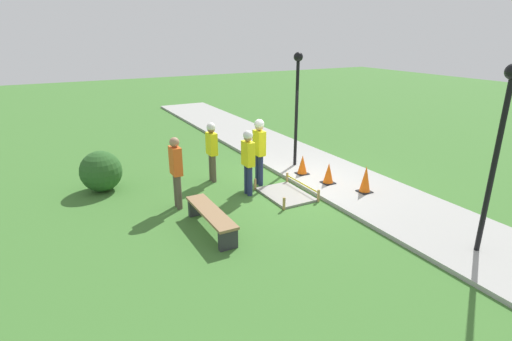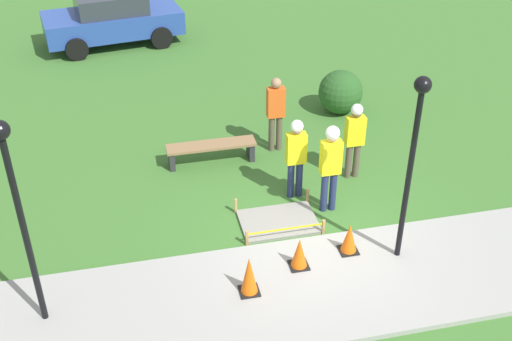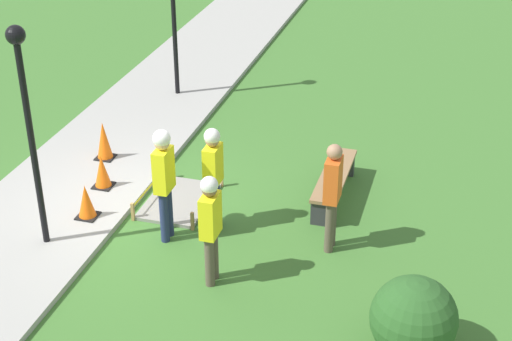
% 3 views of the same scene
% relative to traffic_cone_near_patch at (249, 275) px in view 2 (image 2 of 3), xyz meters
% --- Properties ---
extents(ground_plane, '(60.00, 60.00, 0.00)m').
position_rel_traffic_cone_near_patch_xyz_m(ground_plane, '(1.51, 1.20, -0.46)').
color(ground_plane, '#3D702D').
extents(sidewalk, '(28.00, 2.61, 0.10)m').
position_rel_traffic_cone_near_patch_xyz_m(sidewalk, '(1.51, -0.11, -0.41)').
color(sidewalk, '#9E9E99').
rests_on(sidewalk, ground_plane).
extents(wet_concrete_patch, '(1.55, 1.10, 0.33)m').
position_rel_traffic_cone_near_patch_xyz_m(wet_concrete_patch, '(1.00, 1.87, -0.43)').
color(wet_concrete_patch, gray).
rests_on(wet_concrete_patch, ground_plane).
extents(traffic_cone_near_patch, '(0.34, 0.34, 0.73)m').
position_rel_traffic_cone_near_patch_xyz_m(traffic_cone_near_patch, '(0.00, 0.00, 0.00)').
color(traffic_cone_near_patch, black).
rests_on(traffic_cone_near_patch, sidewalk).
extents(traffic_cone_far_patch, '(0.34, 0.34, 0.60)m').
position_rel_traffic_cone_near_patch_xyz_m(traffic_cone_far_patch, '(1.00, 0.45, -0.07)').
color(traffic_cone_far_patch, black).
rests_on(traffic_cone_far_patch, sidewalk).
extents(traffic_cone_sidewalk_edge, '(0.34, 0.34, 0.59)m').
position_rel_traffic_cone_near_patch_xyz_m(traffic_cone_sidewalk_edge, '(2.00, 0.65, -0.07)').
color(traffic_cone_sidewalk_edge, black).
rests_on(traffic_cone_sidewalk_edge, sidewalk).
extents(park_bench, '(2.00, 0.44, 0.48)m').
position_rel_traffic_cone_near_patch_xyz_m(park_bench, '(0.09, 4.39, -0.11)').
color(park_bench, '#2D2D33').
rests_on(park_bench, ground_plane).
extents(worker_supervisor, '(0.40, 0.25, 1.75)m').
position_rel_traffic_cone_near_patch_xyz_m(worker_supervisor, '(2.97, 3.16, 0.58)').
color(worker_supervisor, brown).
rests_on(worker_supervisor, ground_plane).
extents(worker_assistant, '(0.40, 0.28, 1.91)m').
position_rel_traffic_cone_near_patch_xyz_m(worker_assistant, '(2.08, 2.09, 0.70)').
color(worker_assistant, navy).
rests_on(worker_assistant, ground_plane).
extents(worker_trainee, '(0.40, 0.26, 1.78)m').
position_rel_traffic_cone_near_patch_xyz_m(worker_trainee, '(1.56, 2.71, 0.60)').
color(worker_trainee, navy).
rests_on(worker_trainee, ground_plane).
extents(bystander_in_orange_shirt, '(0.40, 0.24, 1.81)m').
position_rel_traffic_cone_near_patch_xyz_m(bystander_in_orange_shirt, '(1.63, 4.64, 0.57)').
color(bystander_in_orange_shirt, brown).
rests_on(bystander_in_orange_shirt, ground_plane).
extents(lamppost_near, '(0.28, 0.28, 3.51)m').
position_rel_traffic_cone_near_patch_xyz_m(lamppost_near, '(2.83, 0.36, 1.97)').
color(lamppost_near, black).
rests_on(lamppost_near, sidewalk).
extents(lamppost_far, '(0.28, 0.28, 3.58)m').
position_rel_traffic_cone_near_patch_xyz_m(lamppost_far, '(-3.33, 0.16, 2.01)').
color(lamppost_far, black).
rests_on(lamppost_far, sidewalk).
extents(parked_car_blue, '(4.46, 2.55, 1.65)m').
position_rel_traffic_cone_near_patch_xyz_m(parked_car_blue, '(-1.73, 12.29, 0.38)').
color(parked_car_blue, '#28479E').
rests_on(parked_car_blue, ground_plane).
extents(shrub_rounded_near, '(1.13, 1.13, 1.13)m').
position_rel_traffic_cone_near_patch_xyz_m(shrub_rounded_near, '(3.73, 6.13, 0.10)').
color(shrub_rounded_near, '#285623').
rests_on(shrub_rounded_near, ground_plane).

